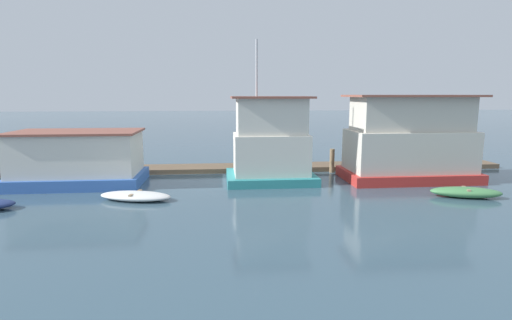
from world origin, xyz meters
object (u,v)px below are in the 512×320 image
Objects in this scene: mooring_post_far_left at (369,159)px; houseboat_red at (409,141)px; dinghy_white at (135,196)px; mooring_post_centre at (437,159)px; houseboat_blue at (78,159)px; dinghy_green at (466,192)px; houseboat_teal at (271,143)px; mooring_post_far_right at (332,161)px.

houseboat_red is at bearing -61.65° from mooring_post_far_left.
mooring_post_centre reaches higher than dinghy_white.
mooring_post_centre is 0.90× the size of mooring_post_far_left.
houseboat_blue is 2.02× the size of dinghy_green.
mooring_post_far_left is (-4.65, 0.00, 0.09)m from mooring_post_centre.
houseboat_teal reaches higher than mooring_post_centre.
houseboat_teal is 8.09m from houseboat_red.
mooring_post_far_left is at bearing 180.00° from mooring_post_centre.
dinghy_green is (19.73, -4.69, -1.19)m from houseboat_blue.
mooring_post_centre is 7.08m from mooring_post_far_right.
houseboat_teal is 4.77× the size of mooring_post_far_left.
mooring_post_far_left reaches higher than dinghy_white.
houseboat_red is 15.51m from dinghy_white.
dinghy_white is at bearing -167.83° from houseboat_red.
houseboat_blue is at bearing 179.18° from houseboat_teal.
houseboat_teal reaches higher than mooring_post_far_left.
houseboat_teal is 5.21× the size of mooring_post_far_right.
mooring_post_far_right is at bearing 180.00° from mooring_post_centre.
dinghy_green is (9.02, -4.53, -1.96)m from houseboat_teal.
dinghy_green is 8.30m from mooring_post_far_right.
mooring_post_far_left is (17.43, 2.11, -0.62)m from houseboat_blue.
houseboat_red is 4.80m from dinghy_green.
houseboat_blue is 1.87× the size of dinghy_white.
houseboat_blue is 4.68× the size of mooring_post_centre.
mooring_post_far_left reaches higher than dinghy_green.
dinghy_white is at bearing -44.17° from houseboat_blue.
dinghy_white is (-6.94, -3.52, -2.02)m from houseboat_teal.
dinghy_white is 2.50× the size of mooring_post_centre.
mooring_post_far_right is (11.21, 5.78, 0.56)m from dinghy_white.
dinghy_white is at bearing -162.45° from mooring_post_centre.
houseboat_red is 3.23m from mooring_post_far_left.
houseboat_blue is at bearing -171.99° from mooring_post_far_right.
houseboat_red reaches higher than houseboat_blue.
mooring_post_far_right is (15.00, 2.11, -0.69)m from houseboat_blue.
houseboat_teal is at bearing -168.73° from mooring_post_centre.
dinghy_green is at bearing -55.12° from mooring_post_far_right.
houseboat_blue reaches higher than mooring_post_centre.
mooring_post_centre is (22.08, 2.11, -0.71)m from houseboat_blue.
mooring_post_centre is 0.98× the size of mooring_post_far_right.
mooring_post_far_right is (-2.44, 0.00, -0.07)m from mooring_post_far_left.
houseboat_red reaches higher than dinghy_white.
mooring_post_centre is (2.34, 6.80, 0.49)m from dinghy_green.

